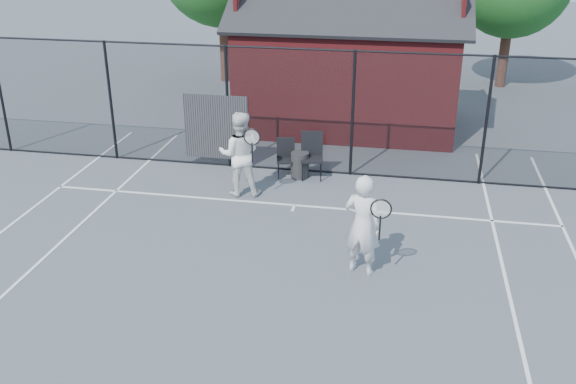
% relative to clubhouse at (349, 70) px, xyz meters
% --- Properties ---
extents(ground, '(80.00, 80.00, 0.00)m').
position_rel_clubhouse_xyz_m(ground, '(-0.50, -9.00, -1.61)').
color(ground, '#4A5055').
rests_on(ground, ground).
extents(court_lines, '(11.02, 18.00, 0.01)m').
position_rel_clubhouse_xyz_m(court_lines, '(-0.50, -10.32, -1.60)').
color(court_lines, silver).
rests_on(court_lines, ground).
extents(fence, '(22.04, 3.00, 3.00)m').
position_rel_clubhouse_xyz_m(fence, '(-0.80, -4.00, -0.16)').
color(fence, black).
rests_on(fence, ground).
extents(clubhouse, '(6.50, 4.36, 4.19)m').
position_rel_clubhouse_xyz_m(clubhouse, '(0.00, 0.00, 0.00)').
color(clubhouse, maroon).
rests_on(clubhouse, ground).
extents(player_front, '(0.87, 0.69, 1.83)m').
position_rel_clubhouse_xyz_m(player_front, '(1.12, -8.51, -0.69)').
color(player_front, silver).
rests_on(player_front, ground).
extents(player_back, '(1.09, 0.88, 1.90)m').
position_rel_clubhouse_xyz_m(player_back, '(-1.80, -5.61, -0.65)').
color(player_back, white).
rests_on(player_back, ground).
extents(chair_left, '(0.59, 0.61, 1.07)m').
position_rel_clubhouse_xyz_m(chair_left, '(-0.38, -4.40, -1.07)').
color(chair_left, black).
rests_on(chair_left, ground).
extents(chair_right, '(0.52, 0.53, 0.89)m').
position_rel_clubhouse_xyz_m(chair_right, '(-1.00, -4.40, -1.16)').
color(chair_right, black).
rests_on(chair_right, ground).
extents(waste_bin, '(0.43, 0.43, 0.62)m').
position_rel_clubhouse_xyz_m(waste_bin, '(-0.66, -4.40, -1.30)').
color(waste_bin, '#252525').
rests_on(waste_bin, ground).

